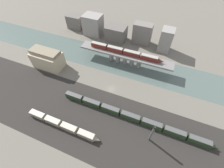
{
  "coord_description": "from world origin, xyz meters",
  "views": [
    {
      "loc": [
        23.18,
        -55.77,
        77.11
      ],
      "look_at": [
        0.0,
        1.4,
        3.6
      ],
      "focal_mm": 24.0,
      "sensor_mm": 36.0,
      "label": 1
    }
  ],
  "objects_px": {
    "train_yard_mid": "(133,117)",
    "signal_tower": "(152,134)",
    "warehouse_building": "(47,59)",
    "train_on_bridge": "(125,52)",
    "train_yard_near": "(63,125)"
  },
  "relations": [
    {
      "from": "train_yard_near",
      "to": "warehouse_building",
      "type": "xyz_separation_m",
      "value": [
        -36.94,
        37.28,
        4.84
      ]
    },
    {
      "from": "train_on_bridge",
      "to": "signal_tower",
      "type": "bearing_deg",
      "value": -58.64
    },
    {
      "from": "train_yard_near",
      "to": "train_yard_mid",
      "type": "bearing_deg",
      "value": 28.98
    },
    {
      "from": "train_on_bridge",
      "to": "warehouse_building",
      "type": "distance_m",
      "value": 56.01
    },
    {
      "from": "train_yard_mid",
      "to": "signal_tower",
      "type": "relative_size",
      "value": 5.85
    },
    {
      "from": "train_yard_mid",
      "to": "signal_tower",
      "type": "distance_m",
      "value": 14.65
    },
    {
      "from": "warehouse_building",
      "to": "signal_tower",
      "type": "height_order",
      "value": "signal_tower"
    },
    {
      "from": "train_yard_near",
      "to": "signal_tower",
      "type": "xyz_separation_m",
      "value": [
        44.29,
        10.55,
        5.56
      ]
    },
    {
      "from": "train_yard_mid",
      "to": "signal_tower",
      "type": "xyz_separation_m",
      "value": [
        11.25,
        -7.75,
        5.31
      ]
    },
    {
      "from": "train_on_bridge",
      "to": "signal_tower",
      "type": "height_order",
      "value": "signal_tower"
    },
    {
      "from": "signal_tower",
      "to": "train_yard_near",
      "type": "bearing_deg",
      "value": -166.6
    },
    {
      "from": "train_yard_mid",
      "to": "warehouse_building",
      "type": "distance_m",
      "value": 72.65
    },
    {
      "from": "train_on_bridge",
      "to": "signal_tower",
      "type": "relative_size",
      "value": 3.62
    },
    {
      "from": "train_on_bridge",
      "to": "train_yard_mid",
      "type": "relative_size",
      "value": 0.62
    },
    {
      "from": "train_on_bridge",
      "to": "train_yard_mid",
      "type": "height_order",
      "value": "train_on_bridge"
    }
  ]
}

